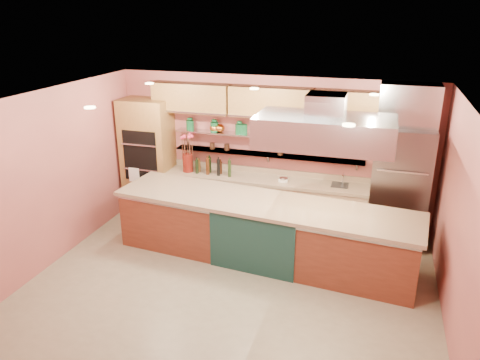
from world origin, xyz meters
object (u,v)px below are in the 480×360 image
(island, at_px, (263,230))
(copper_kettle, at_px, (220,128))
(flower_vase, at_px, (188,163))
(green_canister, at_px, (243,129))
(refrigerator, at_px, (399,187))
(kitchen_scale, at_px, (284,179))

(island, distance_m, copper_kettle, 2.32)
(flower_vase, distance_m, green_canister, 1.29)
(refrigerator, bearing_deg, island, -149.23)
(island, distance_m, flower_vase, 2.31)
(copper_kettle, xyz_separation_m, green_canister, (0.47, 0.00, 0.01))
(island, xyz_separation_m, flower_vase, (-1.84, 1.26, 0.60))
(island, bearing_deg, green_canister, 123.40)
(copper_kettle, bearing_deg, kitchen_scale, -9.52)
(island, height_order, green_canister, green_canister)
(refrigerator, height_order, flower_vase, refrigerator)
(refrigerator, bearing_deg, flower_vase, 179.85)
(refrigerator, height_order, island, refrigerator)
(flower_vase, bearing_deg, refrigerator, -0.15)
(flower_vase, bearing_deg, copper_kettle, 20.38)
(flower_vase, xyz_separation_m, copper_kettle, (0.59, 0.22, 0.68))
(refrigerator, xyz_separation_m, island, (-2.09, -1.25, -0.54))
(refrigerator, distance_m, copper_kettle, 3.43)
(copper_kettle, bearing_deg, island, -49.79)
(kitchen_scale, distance_m, copper_kettle, 1.56)
(refrigerator, relative_size, copper_kettle, 10.76)
(refrigerator, bearing_deg, kitchen_scale, 179.72)
(refrigerator, relative_size, flower_vase, 5.89)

